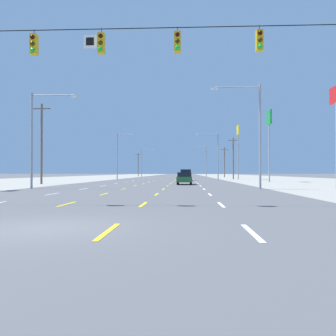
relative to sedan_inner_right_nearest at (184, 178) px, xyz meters
name	(u,v)px	position (x,y,z in m)	size (l,w,h in m)	color
ground_plane	(168,179)	(-3.52, 32.01, -0.76)	(572.00, 572.00, 0.00)	#4C4C4F
lot_apron_left	(51,179)	(-28.27, 32.01, -0.75)	(28.00, 440.00, 0.01)	gray
lot_apron_right	(289,179)	(21.23, 32.01, -0.75)	(28.00, 440.00, 0.01)	gray
lane_markings	(174,177)	(-3.52, 70.51, -0.75)	(10.64, 227.60, 0.01)	white
signal_span_wire	(114,87)	(-3.12, -27.05, 4.57)	(25.98, 0.52, 9.15)	brown
sedan_inner_right_nearest	(184,178)	(0.00, 0.00, 0.00)	(1.80, 4.50, 1.46)	#235B2D
suv_inner_right_near	(186,175)	(0.18, 21.74, 0.27)	(1.98, 4.90, 1.98)	#4C196B
hatchback_inner_right_mid	(185,175)	(0.11, 45.65, 0.03)	(1.72, 3.90, 1.54)	#B28C33
hatchback_inner_right_midfar	(185,174)	(-0.06, 85.11, 0.03)	(1.72, 3.90, 1.54)	navy
pole_sign_right_row_1	(269,126)	(12.88, 12.48, 7.72)	(0.24, 2.53, 10.88)	gray
pole_sign_right_row_2	(238,137)	(10.98, 31.83, 7.93)	(0.24, 2.60, 11.16)	gray
streetlight_left_row_0	(37,132)	(-13.20, -11.45, 4.32)	(4.23, 0.26, 8.63)	gray
streetlight_right_row_0	(255,128)	(6.17, -11.45, 4.61)	(4.31, 0.26, 9.17)	gray
streetlight_left_row_1	(119,153)	(-13.36, 29.34, 4.63)	(3.37, 0.26, 9.43)	gray
streetlight_right_row_1	(215,152)	(6.12, 29.34, 4.79)	(4.66, 0.26, 9.44)	gray
streetlight_left_row_2	(143,160)	(-13.22, 70.14, 4.44)	(4.17, 0.26, 8.88)	gray
streetlight_right_row_2	(205,159)	(6.31, 70.14, 4.75)	(3.47, 0.26, 9.63)	gray
utility_pole_left_row_0	(42,142)	(-17.79, 0.97, 4.44)	(2.20, 0.26, 10.00)	brown
utility_pole_right_row_1	(233,157)	(10.27, 34.06, 3.86)	(2.20, 0.26, 8.85)	brown
utility_pole_right_row_2	(224,162)	(11.40, 61.95, 3.77)	(2.20, 0.26, 8.66)	brown
utility_pole_left_row_3	(138,164)	(-17.27, 89.49, 3.78)	(2.20, 0.26, 8.68)	brown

